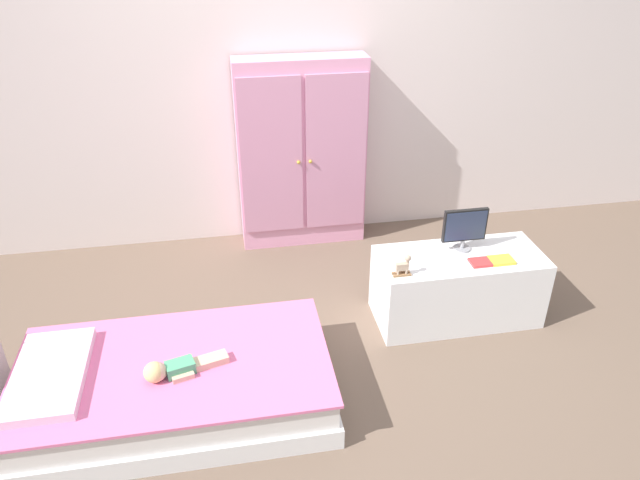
{
  "coord_description": "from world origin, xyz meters",
  "views": [
    {
      "loc": [
        -0.39,
        -2.34,
        2.16
      ],
      "look_at": [
        0.1,
        0.4,
        0.56
      ],
      "focal_mm": 33.09,
      "sensor_mm": 36.0,
      "label": 1
    }
  ],
  "objects_px": {
    "book_red": "(480,262)",
    "doll": "(171,369)",
    "bed": "(176,385)",
    "tv_monitor": "(465,227)",
    "book_yellow": "(501,260)",
    "tv_stand": "(457,287)",
    "wardrobe": "(302,155)",
    "rocking_horse_toy": "(404,266)"
  },
  "relations": [
    {
      "from": "book_red",
      "to": "doll",
      "type": "bearing_deg",
      "value": -165.47
    },
    {
      "from": "bed",
      "to": "wardrobe",
      "type": "bearing_deg",
      "value": 60.92
    },
    {
      "from": "doll",
      "to": "bed",
      "type": "bearing_deg",
      "value": 88.57
    },
    {
      "from": "doll",
      "to": "book_yellow",
      "type": "height_order",
      "value": "book_yellow"
    },
    {
      "from": "wardrobe",
      "to": "book_yellow",
      "type": "height_order",
      "value": "wardrobe"
    },
    {
      "from": "wardrobe",
      "to": "book_yellow",
      "type": "bearing_deg",
      "value": -51.38
    },
    {
      "from": "bed",
      "to": "book_red",
      "type": "bearing_deg",
      "value": 11.99
    },
    {
      "from": "doll",
      "to": "book_yellow",
      "type": "bearing_deg",
      "value": 13.56
    },
    {
      "from": "rocking_horse_toy",
      "to": "tv_stand",
      "type": "bearing_deg",
      "value": 18.52
    },
    {
      "from": "book_red",
      "to": "tv_monitor",
      "type": "bearing_deg",
      "value": 103.86
    },
    {
      "from": "rocking_horse_toy",
      "to": "bed",
      "type": "bearing_deg",
      "value": -165.26
    },
    {
      "from": "bed",
      "to": "tv_monitor",
      "type": "xyz_separation_m",
      "value": [
        1.63,
        0.52,
        0.44
      ]
    },
    {
      "from": "tv_stand",
      "to": "book_yellow",
      "type": "relative_size",
      "value": 7.02
    },
    {
      "from": "wardrobe",
      "to": "tv_stand",
      "type": "height_order",
      "value": "wardrobe"
    },
    {
      "from": "wardrobe",
      "to": "book_yellow",
      "type": "xyz_separation_m",
      "value": [
        0.94,
        -1.18,
        -0.23
      ]
    },
    {
      "from": "doll",
      "to": "wardrobe",
      "type": "distance_m",
      "value": 1.87
    },
    {
      "from": "tv_monitor",
      "to": "book_yellow",
      "type": "distance_m",
      "value": 0.27
    },
    {
      "from": "tv_monitor",
      "to": "bed",
      "type": "bearing_deg",
      "value": -162.33
    },
    {
      "from": "tv_monitor",
      "to": "tv_stand",
      "type": "bearing_deg",
      "value": -113.1
    },
    {
      "from": "book_red",
      "to": "book_yellow",
      "type": "distance_m",
      "value": 0.12
    },
    {
      "from": "doll",
      "to": "tv_monitor",
      "type": "distance_m",
      "value": 1.76
    },
    {
      "from": "doll",
      "to": "book_red",
      "type": "height_order",
      "value": "book_red"
    },
    {
      "from": "tv_stand",
      "to": "book_yellow",
      "type": "xyz_separation_m",
      "value": [
        0.2,
        -0.09,
        0.22
      ]
    },
    {
      "from": "rocking_horse_toy",
      "to": "book_red",
      "type": "distance_m",
      "value": 0.46
    },
    {
      "from": "tv_monitor",
      "to": "rocking_horse_toy",
      "type": "bearing_deg",
      "value": -154.29
    },
    {
      "from": "tv_stand",
      "to": "book_yellow",
      "type": "distance_m",
      "value": 0.31
    },
    {
      "from": "rocking_horse_toy",
      "to": "book_yellow",
      "type": "distance_m",
      "value": 0.58
    },
    {
      "from": "doll",
      "to": "wardrobe",
      "type": "height_order",
      "value": "wardrobe"
    },
    {
      "from": "doll",
      "to": "tv_stand",
      "type": "distance_m",
      "value": 1.69
    },
    {
      "from": "bed",
      "to": "tv_monitor",
      "type": "relative_size",
      "value": 5.84
    },
    {
      "from": "bed",
      "to": "wardrobe",
      "type": "height_order",
      "value": "wardrobe"
    },
    {
      "from": "rocking_horse_toy",
      "to": "book_yellow",
      "type": "height_order",
      "value": "rocking_horse_toy"
    },
    {
      "from": "book_red",
      "to": "book_yellow",
      "type": "height_order",
      "value": "book_yellow"
    },
    {
      "from": "wardrobe",
      "to": "tv_stand",
      "type": "xyz_separation_m",
      "value": [
        0.75,
        -1.09,
        -0.45
      ]
    },
    {
      "from": "doll",
      "to": "tv_stand",
      "type": "relative_size",
      "value": 0.41
    },
    {
      "from": "tv_stand",
      "to": "tv_monitor",
      "type": "height_order",
      "value": "tv_monitor"
    },
    {
      "from": "wardrobe",
      "to": "tv_monitor",
      "type": "distance_m",
      "value": 1.29
    },
    {
      "from": "bed",
      "to": "book_yellow",
      "type": "height_order",
      "value": "book_yellow"
    },
    {
      "from": "book_yellow",
      "to": "rocking_horse_toy",
      "type": "bearing_deg",
      "value": -176.57
    },
    {
      "from": "bed",
      "to": "rocking_horse_toy",
      "type": "bearing_deg",
      "value": 14.74
    },
    {
      "from": "tv_monitor",
      "to": "book_yellow",
      "type": "relative_size",
      "value": 1.9
    },
    {
      "from": "bed",
      "to": "tv_monitor",
      "type": "height_order",
      "value": "tv_monitor"
    }
  ]
}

